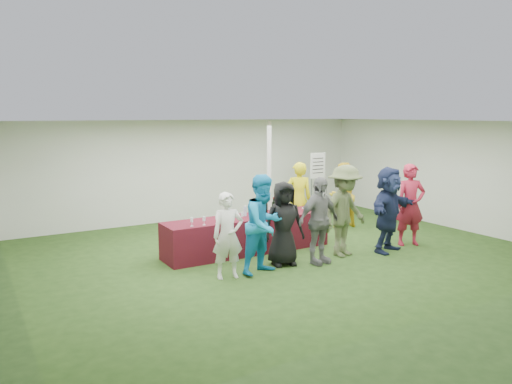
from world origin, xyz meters
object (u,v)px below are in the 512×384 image
wine_list_sign (318,170)px  staff_back (342,195)px  staff_pourer (298,199)px  dump_bucket (317,207)px  customer_6 (410,205)px  customer_0 (228,236)px  customer_2 (284,224)px  serving_table (248,234)px  customer_1 (264,224)px  customer_4 (345,211)px  customer_5 (388,210)px  customer_3 (319,221)px

wine_list_sign → staff_back: 1.45m
wine_list_sign → staff_pourer: bearing=-138.7°
dump_bucket → customer_6: bearing=-32.6°
staff_back → customer_0: size_ratio=1.09×
customer_0 → customer_2: size_ratio=0.95×
customer_6 → customer_2: bearing=-162.5°
serving_table → dump_bucket: (1.62, -0.22, 0.46)m
customer_0 → customer_2: bearing=17.5°
wine_list_sign → staff_back: wine_list_sign is taller
staff_back → customer_1: customer_1 is taller
customer_4 → staff_pourer: bearing=72.1°
customer_1 → customer_5: (2.96, -0.10, -0.01)m
staff_pourer → customer_2: (-1.56, -1.71, -0.08)m
customer_0 → customer_6: size_ratio=0.85×
customer_4 → customer_5: (1.00, -0.21, -0.03)m
staff_back → customer_5: size_ratio=0.92×
dump_bucket → staff_back: staff_back is taller
customer_3 → customer_5: size_ratio=0.94×
customer_6 → customer_0: bearing=-159.6°
staff_back → customer_3: size_ratio=0.98×
dump_bucket → customer_0: customer_0 is taller
staff_pourer → staff_back: size_ratio=1.06×
dump_bucket → customer_3: 1.46m
staff_pourer → staff_back: staff_pourer is taller
dump_bucket → customer_0: (-2.74, -1.06, -0.08)m
customer_1 → customer_3: bearing=-17.2°
customer_3 → customer_6: bearing=-5.3°
customer_2 → customer_3: 0.68m
serving_table → wine_list_sign: bearing=31.6°
customer_0 → customer_1: customer_1 is taller
customer_5 → customer_6: customer_6 is taller
customer_5 → customer_6: size_ratio=1.00×
staff_pourer → customer_0: bearing=56.5°
wine_list_sign → customer_2: size_ratio=1.12×
wine_list_sign → customer_6: size_ratio=1.01×
customer_5 → customer_2: bearing=152.6°
wine_list_sign → customer_4: bearing=-119.4°
customer_0 → customer_3: size_ratio=0.90×
customer_3 → customer_6: (2.57, 0.08, 0.05)m
dump_bucket → staff_pourer: bearing=84.3°
dump_bucket → staff_pourer: 0.81m
dump_bucket → staff_pourer: staff_pourer is taller
staff_pourer → customer_1: bearing=65.5°
staff_pourer → staff_back: bearing=-150.3°
staff_back → customer_6: customer_6 is taller
customer_3 → wine_list_sign: bearing=45.6°
serving_table → customer_0: customer_0 is taller
staff_pourer → customer_1: customer_1 is taller
customer_2 → customer_3: bearing=-12.0°
customer_2 → customer_6: (3.19, -0.19, 0.09)m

